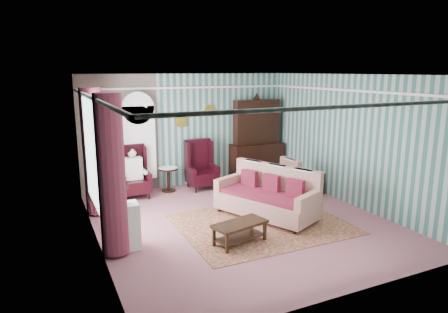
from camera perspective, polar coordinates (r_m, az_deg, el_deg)
name	(u,v)px	position (r m, az deg, el deg)	size (l,w,h in m)	color
floor	(241,221)	(8.16, 2.41, -9.22)	(6.00, 6.00, 0.00)	#965762
room_shell	(208,123)	(7.56, -2.24, 4.80)	(5.53, 6.02, 2.91)	#34605B
bookcase	(139,148)	(9.99, -12.05, 1.21)	(0.80, 0.28, 2.24)	white
dresser_hutch	(257,137)	(11.04, 4.74, 2.79)	(1.50, 0.56, 2.36)	black
wingback_left	(133,172)	(9.67, -12.83, -2.19)	(0.76, 0.80, 1.25)	black
wingback_right	(202,165)	(10.16, -3.16, -1.21)	(0.76, 0.80, 1.25)	black
seated_woman	(133,174)	(9.68, -12.82, -2.40)	(0.44, 0.40, 1.18)	white
round_side_table	(168,180)	(10.11, -7.94, -3.28)	(0.50, 0.50, 0.60)	black
nest_table	(313,183)	(10.07, 12.63, -3.70)	(0.45, 0.38, 0.54)	black
plant_stand	(123,227)	(7.02, -14.30, -9.75)	(0.55, 0.35, 0.80)	silver
rug	(261,224)	(8.05, 5.33, -9.53)	(3.20, 2.60, 0.01)	#4F1A24
sofa	(266,192)	(8.25, 6.02, -5.06)	(2.11, 0.97, 1.08)	#B6A58D
floral_armchair	(280,178)	(9.40, 7.97, -3.11)	(0.78, 0.83, 1.03)	#BAB490
coffee_table	(240,233)	(7.11, 2.27, -10.86)	(0.97, 0.46, 0.39)	black
potted_plant_a	(119,196)	(6.72, -14.78, -5.46)	(0.34, 0.29, 0.38)	#1A541E
potted_plant_b	(119,188)	(6.95, -14.71, -4.42)	(0.26, 0.21, 0.48)	#1F4816
potted_plant_c	(114,192)	(6.87, -15.44, -4.95)	(0.23, 0.23, 0.41)	#27541A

